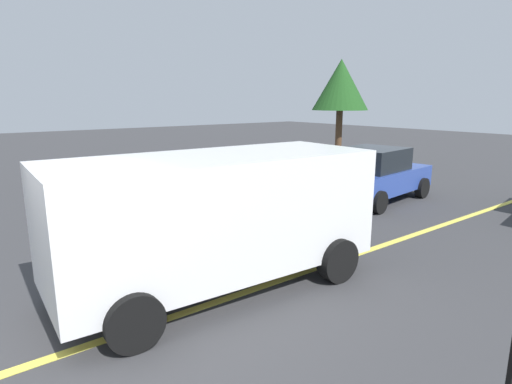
% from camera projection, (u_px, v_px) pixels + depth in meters
% --- Properties ---
extents(ground_plane, '(80.00, 80.00, 0.00)m').
position_uv_depth(ground_plane, '(53.00, 358.00, 5.07)').
color(ground_plane, '#38383A').
extents(lane_marking_centre, '(28.00, 0.16, 0.01)m').
position_uv_depth(lane_marking_centre, '(251.00, 290.00, 6.85)').
color(lane_marking_centre, '#E0D14C').
extents(white_van, '(5.29, 2.45, 2.20)m').
position_uv_depth(white_van, '(216.00, 213.00, 6.74)').
color(white_van, white).
rests_on(white_van, ground_plane).
extents(car_blue_crossing, '(4.17, 2.49, 1.63)m').
position_uv_depth(car_blue_crossing, '(374.00, 174.00, 12.84)').
color(car_blue_crossing, '#2D479E').
rests_on(car_blue_crossing, ground_plane).
extents(tree_left_verge, '(2.52, 2.52, 4.83)m').
position_uv_depth(tree_left_verge, '(341.00, 86.00, 18.86)').
color(tree_left_verge, '#513823').
rests_on(tree_left_verge, ground_plane).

